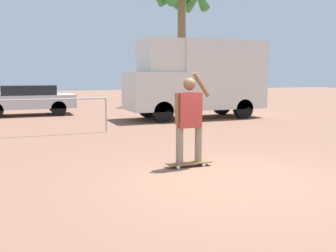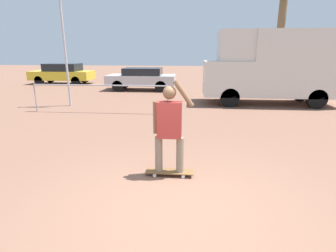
# 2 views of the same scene
# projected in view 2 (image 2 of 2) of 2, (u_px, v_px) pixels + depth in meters

# --- Properties ---
(ground_plane) EXTENTS (80.00, 80.00, 0.00)m
(ground_plane) POSITION_uv_depth(u_px,v_px,m) (179.00, 209.00, 3.93)
(ground_plane) COLOR brown
(skateboard) EXTENTS (0.90, 0.24, 0.08)m
(skateboard) POSITION_uv_depth(u_px,v_px,m) (169.00, 172.00, 4.99)
(skateboard) COLOR brown
(skateboard) RESTS_ON ground_plane
(person_skateboarder) EXTENTS (0.74, 0.24, 1.73)m
(person_skateboarder) POSITION_uv_depth(u_px,v_px,m) (169.00, 124.00, 4.73)
(person_skateboarder) COLOR gray
(person_skateboarder) RESTS_ON skateboard
(camper_van) EXTENTS (5.67, 2.03, 3.14)m
(camper_van) POSITION_uv_depth(u_px,v_px,m) (273.00, 65.00, 11.38)
(camper_van) COLOR black
(camper_van) RESTS_ON ground_plane
(parked_car_silver) EXTENTS (4.06, 1.79, 1.32)m
(parked_car_silver) POSITION_uv_depth(u_px,v_px,m) (142.00, 78.00, 15.80)
(parked_car_silver) COLOR black
(parked_car_silver) RESTS_ON ground_plane
(parked_car_yellow) EXTENTS (4.31, 1.75, 1.44)m
(parked_car_yellow) POSITION_uv_depth(u_px,v_px,m) (62.00, 73.00, 18.82)
(parked_car_yellow) COLOR black
(parked_car_yellow) RESTS_ON ground_plane
(flagpole) EXTENTS (1.12, 0.12, 5.17)m
(flagpole) POSITION_uv_depth(u_px,v_px,m) (66.00, 33.00, 10.58)
(flagpole) COLOR #B7B7BC
(flagpole) RESTS_ON ground_plane
(plaza_railing_segment) EXTENTS (5.23, 0.05, 1.08)m
(plaza_railing_segment) POSITION_uv_depth(u_px,v_px,m) (99.00, 89.00, 9.87)
(plaza_railing_segment) COLOR #99999E
(plaza_railing_segment) RESTS_ON ground_plane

